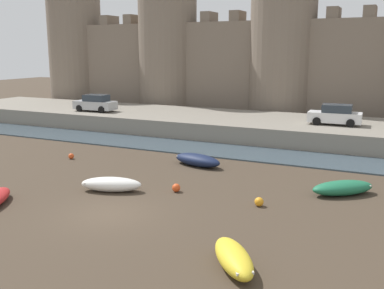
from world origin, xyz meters
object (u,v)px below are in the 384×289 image
rowboat_near_channel_left (111,184)px  mooring_buoy_mid_mud (176,188)px  mooring_buoy_near_channel (71,156)px  rowboat_midflat_right (234,257)px  rowboat_midflat_centre (343,188)px  car_quay_west (335,115)px  rowboat_midflat_left (197,160)px  car_quay_centre_east (95,103)px  mooring_buoy_off_centre (259,202)px

rowboat_near_channel_left → mooring_buoy_mid_mud: (3.16, 1.38, -0.18)m
mooring_buoy_mid_mud → mooring_buoy_near_channel: mooring_buoy_mid_mud is taller
mooring_buoy_mid_mud → mooring_buoy_near_channel: bearing=160.7°
rowboat_midflat_right → mooring_buoy_mid_mud: 8.81m
rowboat_midflat_centre → mooring_buoy_mid_mud: size_ratio=7.74×
car_quay_west → mooring_buoy_near_channel: bearing=-139.6°
rowboat_near_channel_left → rowboat_midflat_centre: bearing=22.3°
rowboat_midflat_left → car_quay_centre_east: size_ratio=0.89×
rowboat_midflat_right → rowboat_midflat_centre: bearing=76.6°
rowboat_midflat_centre → car_quay_west: (-2.33, 13.52, 1.89)m
rowboat_midflat_left → rowboat_midflat_right: bearing=-60.5°
rowboat_midflat_right → mooring_buoy_mid_mud: size_ratio=6.95×
rowboat_midflat_centre → car_quay_centre_east: car_quay_centre_east is taller
mooring_buoy_mid_mud → car_quay_centre_east: 22.56m
rowboat_midflat_left → car_quay_west: (6.95, 11.29, 1.88)m
rowboat_midflat_centre → rowboat_midflat_right: rowboat_midflat_right is taller
mooring_buoy_mid_mud → rowboat_midflat_centre: bearing=21.8°
rowboat_midflat_left → mooring_buoy_off_centre: (5.87, -5.74, -0.19)m
rowboat_near_channel_left → rowboat_midflat_right: 10.33m
rowboat_midflat_left → rowboat_midflat_centre: bearing=-13.5°
rowboat_near_channel_left → mooring_buoy_near_channel: bearing=144.3°
mooring_buoy_mid_mud → mooring_buoy_near_channel: (-9.90, 3.46, -0.03)m
rowboat_midflat_right → mooring_buoy_off_centre: size_ratio=7.00×
car_quay_centre_east → rowboat_midflat_left: bearing=-32.4°
rowboat_midflat_left → mooring_buoy_near_channel: rowboat_midflat_left is taller
mooring_buoy_off_centre → mooring_buoy_mid_mud: bearing=176.3°
rowboat_midflat_centre → mooring_buoy_mid_mud: (-8.04, -3.22, -0.17)m
mooring_buoy_near_channel → car_quay_west: car_quay_west is taller
rowboat_midflat_centre → rowboat_midflat_left: bearing=166.5°
rowboat_near_channel_left → mooring_buoy_off_centre: rowboat_near_channel_left is taller
rowboat_midflat_centre → rowboat_midflat_left: 9.54m
mooring_buoy_mid_mud → car_quay_centre_east: car_quay_centre_east is taller
rowboat_near_channel_left → car_quay_centre_east: bearing=129.0°
mooring_buoy_mid_mud → mooring_buoy_off_centre: (4.62, -0.30, -0.00)m
rowboat_midflat_centre → rowboat_midflat_left: size_ratio=0.93×
rowboat_midflat_centre → mooring_buoy_off_centre: rowboat_midflat_centre is taller
rowboat_near_channel_left → mooring_buoy_mid_mud: size_ratio=7.74×
rowboat_midflat_centre → car_quay_west: size_ratio=0.82×
rowboat_midflat_centre → car_quay_west: 13.85m
rowboat_midflat_left → car_quay_west: car_quay_west is taller
rowboat_near_channel_left → rowboat_midflat_right: rowboat_midflat_right is taller
rowboat_near_channel_left → mooring_buoy_off_centre: size_ratio=7.80×
mooring_buoy_mid_mud → mooring_buoy_off_centre: size_ratio=1.01×
mooring_buoy_mid_mud → car_quay_west: size_ratio=0.11×
rowboat_midflat_right → car_quay_west: bearing=89.9°
mooring_buoy_mid_mud → mooring_buoy_near_channel: size_ratio=1.15×
rowboat_midflat_centre → mooring_buoy_off_centre: bearing=-134.1°
rowboat_midflat_right → car_quay_west: (0.04, 23.48, 1.87)m
mooring_buoy_mid_mud → car_quay_west: 17.80m
rowboat_midflat_left → rowboat_near_channel_left: 7.08m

